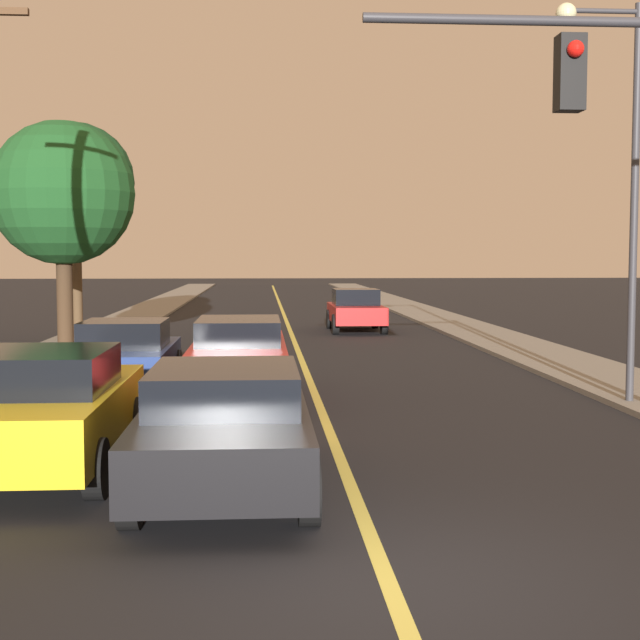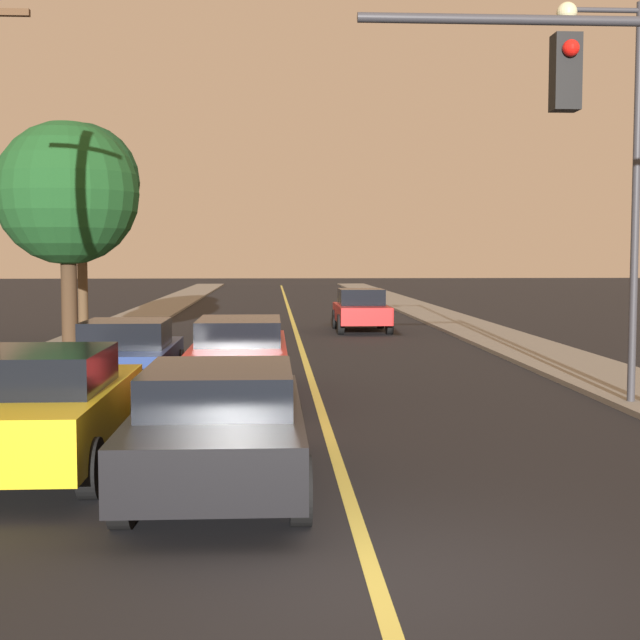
# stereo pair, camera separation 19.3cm
# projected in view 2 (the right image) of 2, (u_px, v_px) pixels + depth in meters

# --- Properties ---
(ground_plane) EXTENTS (200.00, 200.00, 0.00)m
(ground_plane) POSITION_uv_depth(u_px,v_px,m) (375.00, 581.00, 7.56)
(ground_plane) COLOR black
(road_surface) EXTENTS (10.58, 80.00, 0.01)m
(road_surface) POSITION_uv_depth(u_px,v_px,m) (290.00, 312.00, 43.41)
(road_surface) COLOR black
(road_surface) RESTS_ON ground
(sidewalk_left) EXTENTS (2.50, 80.00, 0.12)m
(sidewalk_left) POSITION_uv_depth(u_px,v_px,m) (154.00, 311.00, 43.05)
(sidewalk_left) COLOR gray
(sidewalk_left) RESTS_ON ground
(sidewalk_right) EXTENTS (2.50, 80.00, 0.12)m
(sidewalk_right) POSITION_uv_depth(u_px,v_px,m) (423.00, 310.00, 43.76)
(sidewalk_right) COLOR gray
(sidewalk_right) RESTS_ON ground
(car_near_lane_front) EXTENTS (2.03, 4.96, 1.47)m
(car_near_lane_front) POSITION_uv_depth(u_px,v_px,m) (220.00, 423.00, 10.49)
(car_near_lane_front) COLOR black
(car_near_lane_front) RESTS_ON ground
(car_near_lane_second) EXTENTS (1.89, 5.16, 1.57)m
(car_near_lane_second) POSITION_uv_depth(u_px,v_px,m) (240.00, 357.00, 17.09)
(car_near_lane_second) COLOR red
(car_near_lane_second) RESTS_ON ground
(car_outer_lane_front) EXTENTS (1.99, 4.69, 1.57)m
(car_outer_lane_front) POSITION_uv_depth(u_px,v_px,m) (42.00, 407.00, 11.40)
(car_outer_lane_front) COLOR gold
(car_outer_lane_front) RESTS_ON ground
(car_outer_lane_second) EXTENTS (1.98, 4.13, 1.45)m
(car_outer_lane_second) POSITION_uv_depth(u_px,v_px,m) (128.00, 354.00, 18.16)
(car_outer_lane_second) COLOR navy
(car_outer_lane_second) RESTS_ON ground
(car_far_oncoming) EXTENTS (1.93, 4.16, 1.54)m
(car_far_oncoming) POSITION_uv_depth(u_px,v_px,m) (361.00, 310.00, 32.31)
(car_far_oncoming) COLOR red
(car_far_oncoming) RESTS_ON ground
(streetlamp_right) EXTENTS (1.57, 0.36, 7.09)m
(streetlamp_right) POSITION_uv_depth(u_px,v_px,m) (618.00, 149.00, 15.81)
(streetlamp_right) COLOR #333338
(streetlamp_right) RESTS_ON ground
(tree_left_near) EXTENTS (3.73, 3.73, 6.84)m
(tree_left_near) POSITION_uv_depth(u_px,v_px,m) (81.00, 183.00, 28.26)
(tree_left_near) COLOR #4C3823
(tree_left_near) RESTS_ON ground
(tree_left_far) EXTENTS (3.85, 3.85, 6.23)m
(tree_left_far) POSITION_uv_depth(u_px,v_px,m) (67.00, 194.00, 23.90)
(tree_left_far) COLOR #3D2B1C
(tree_left_far) RESTS_ON ground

